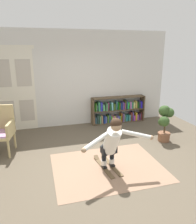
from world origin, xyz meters
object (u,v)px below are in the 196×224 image
(bookshelf, at_px, (118,111))
(person_skier, at_px, (112,140))
(skis_pair, at_px, (107,165))
(potted_plant, at_px, (165,120))

(bookshelf, distance_m, person_skier, 3.06)
(bookshelf, relative_size, skis_pair, 1.95)
(person_skier, bearing_deg, potted_plant, 29.90)
(potted_plant, height_order, person_skier, person_skier)
(potted_plant, bearing_deg, bookshelf, 109.57)
(potted_plant, relative_size, skis_pair, 1.04)
(bookshelf, xyz_separation_m, potted_plant, (0.62, -1.76, 0.20))
(skis_pair, xyz_separation_m, person_skier, (0.03, -0.21, 0.65))
(skis_pair, relative_size, person_skier, 0.63)
(person_skier, bearing_deg, skis_pair, 97.01)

